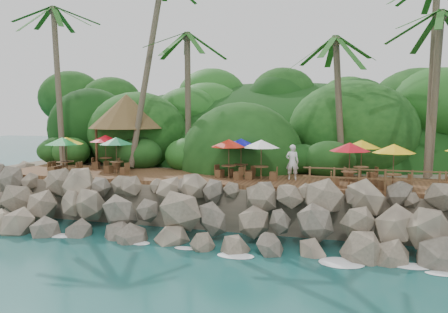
% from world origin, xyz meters
% --- Properties ---
extents(ground, '(140.00, 140.00, 0.00)m').
position_xyz_m(ground, '(0.00, 0.00, 0.00)').
color(ground, '#19514F').
rests_on(ground, ground).
extents(land_base, '(32.00, 25.20, 2.10)m').
position_xyz_m(land_base, '(0.00, 16.00, 1.05)').
color(land_base, gray).
rests_on(land_base, ground).
extents(jungle_hill, '(44.80, 28.00, 15.40)m').
position_xyz_m(jungle_hill, '(0.00, 23.50, 0.00)').
color(jungle_hill, '#143811').
rests_on(jungle_hill, ground).
extents(seawall, '(29.00, 4.00, 2.30)m').
position_xyz_m(seawall, '(0.00, 2.00, 1.15)').
color(seawall, gray).
rests_on(seawall, ground).
extents(terrace, '(26.00, 5.00, 0.20)m').
position_xyz_m(terrace, '(0.00, 6.00, 2.20)').
color(terrace, brown).
rests_on(terrace, land_base).
extents(jungle_foliage, '(44.00, 16.00, 12.00)m').
position_xyz_m(jungle_foliage, '(0.00, 15.00, 0.00)').
color(jungle_foliage, '#143811').
rests_on(jungle_foliage, ground).
extents(foam_line, '(25.20, 0.80, 0.06)m').
position_xyz_m(foam_line, '(0.00, 0.30, 0.03)').
color(foam_line, white).
rests_on(foam_line, ground).
extents(palms, '(28.33, 7.23, 13.16)m').
position_xyz_m(palms, '(1.01, 8.76, 11.74)').
color(palms, brown).
rests_on(palms, ground).
extents(palapa, '(4.83, 4.83, 4.60)m').
position_xyz_m(palapa, '(-7.60, 9.40, 5.79)').
color(palapa, brown).
rests_on(palapa, ground).
extents(dining_clusters, '(22.63, 4.63, 2.07)m').
position_xyz_m(dining_clusters, '(0.49, 5.67, 4.02)').
color(dining_clusters, brown).
rests_on(dining_clusters, terrace).
extents(railing, '(8.30, 0.10, 1.00)m').
position_xyz_m(railing, '(8.69, 3.65, 2.91)').
color(railing, brown).
rests_on(railing, terrace).
extents(waiter, '(0.73, 0.55, 1.83)m').
position_xyz_m(waiter, '(3.67, 5.97, 3.21)').
color(waiter, white).
rests_on(waiter, terrace).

